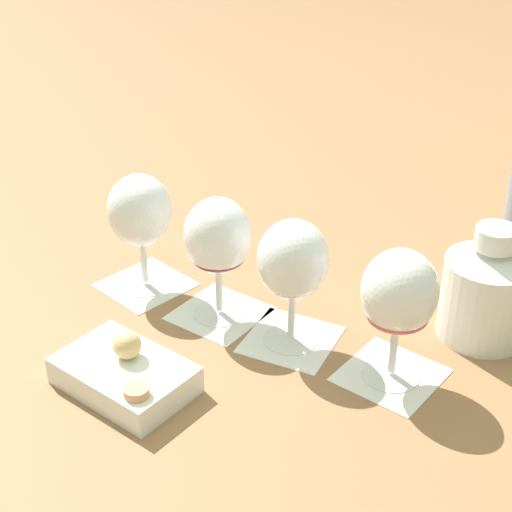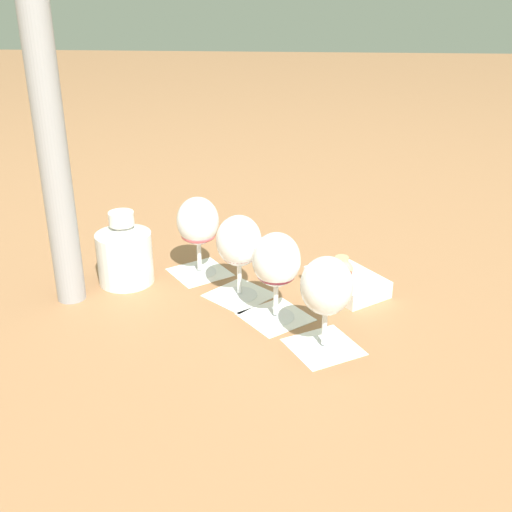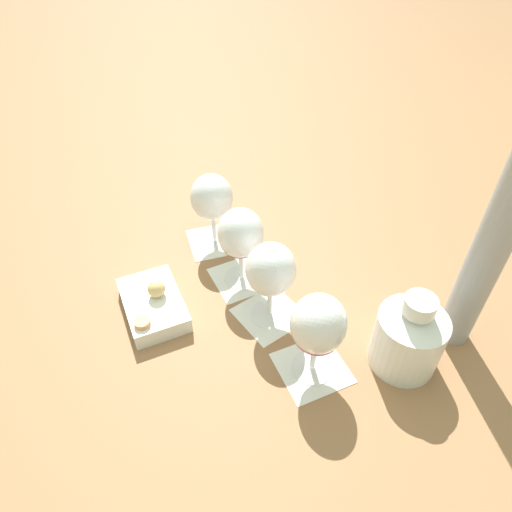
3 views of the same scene
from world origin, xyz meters
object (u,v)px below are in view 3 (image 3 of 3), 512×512
(wine_glass_0, at_px, (318,327))
(wine_glass_3, at_px, (212,201))
(wine_glass_2, at_px, (241,237))
(snack_dish, at_px, (153,304))
(ceramic_vase, at_px, (409,336))
(wine_glass_1, at_px, (271,273))

(wine_glass_0, bearing_deg, wine_glass_3, 42.54)
(wine_glass_2, height_order, wine_glass_3, same)
(wine_glass_3, relative_size, snack_dish, 0.90)
(ceramic_vase, bearing_deg, wine_glass_0, 109.46)
(snack_dish, bearing_deg, ceramic_vase, -90.94)
(wine_glass_2, bearing_deg, ceramic_vase, -112.35)
(wine_glass_1, bearing_deg, wine_glass_2, 42.48)
(wine_glass_2, xyz_separation_m, ceramic_vase, (-0.13, -0.31, -0.04))
(wine_glass_1, height_order, snack_dish, wine_glass_1)
(wine_glass_3, bearing_deg, ceramic_vase, -119.53)
(wine_glass_0, xyz_separation_m, wine_glass_2, (0.18, 0.17, -0.00))
(wine_glass_1, xyz_separation_m, ceramic_vase, (-0.05, -0.24, -0.04))
(wine_glass_2, bearing_deg, wine_glass_0, -136.89)
(wine_glass_0, height_order, wine_glass_1, same)
(wine_glass_2, xyz_separation_m, wine_glass_3, (0.10, 0.09, 0.00))
(wine_glass_3, xyz_separation_m, ceramic_vase, (-0.23, -0.40, -0.04))
(wine_glass_3, relative_size, ceramic_vase, 1.09)
(wine_glass_1, bearing_deg, wine_glass_0, -136.38)
(wine_glass_1, xyz_separation_m, wine_glass_2, (0.08, 0.07, 0.00))
(wine_glass_3, height_order, ceramic_vase, wine_glass_3)
(wine_glass_1, bearing_deg, snack_dish, 100.67)
(wine_glass_3, distance_m, ceramic_vase, 0.46)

